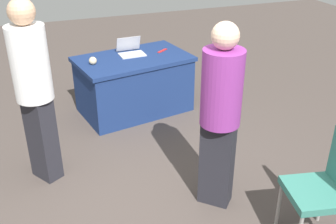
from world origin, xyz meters
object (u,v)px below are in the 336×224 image
at_px(chair_tucked_right, 326,184).
at_px(table_foreground, 134,84).
at_px(laptop_silver, 131,51).
at_px(scissors_red, 162,51).
at_px(yarn_ball, 93,61).
at_px(person_presenter, 34,85).
at_px(person_attendee_browsing, 220,110).

bearing_deg(chair_tucked_right, table_foreground, 27.11).
bearing_deg(laptop_silver, scissors_red, 174.30).
xyz_separation_m(table_foreground, laptop_silver, (-0.01, -0.12, 0.41)).
height_order(chair_tucked_right, scissors_red, chair_tucked_right).
bearing_deg(yarn_ball, person_presenter, 55.23).
distance_m(table_foreground, laptop_silver, 0.43).
relative_size(yarn_ball, scissors_red, 0.52).
bearing_deg(yarn_ball, person_attendee_browsing, 109.81).
bearing_deg(chair_tucked_right, scissors_red, 18.29).
relative_size(chair_tucked_right, yarn_ball, 10.17).
height_order(person_presenter, laptop_silver, person_presenter).
xyz_separation_m(person_presenter, laptop_silver, (-1.25, -1.24, -0.22)).
distance_m(yarn_ball, scissors_red, 0.97).
distance_m(person_presenter, scissors_red, 2.08).
distance_m(chair_tucked_right, person_presenter, 2.63).
relative_size(table_foreground, scissors_red, 8.53).
relative_size(person_presenter, scissors_red, 9.89).
bearing_deg(person_presenter, scissors_red, -86.12).
height_order(table_foreground, person_attendee_browsing, person_attendee_browsing).
bearing_deg(chair_tucked_right, person_presenter, 62.15).
distance_m(person_presenter, person_attendee_browsing, 1.70).
relative_size(chair_tucked_right, person_presenter, 0.53).
xyz_separation_m(person_presenter, person_attendee_browsing, (-1.42, 0.93, -0.06)).
height_order(chair_tucked_right, person_attendee_browsing, person_attendee_browsing).
bearing_deg(laptop_silver, chair_tucked_right, 101.72).
bearing_deg(person_presenter, chair_tucked_right, -161.85).
relative_size(person_attendee_browsing, scissors_red, 9.34).
relative_size(table_foreground, chair_tucked_right, 1.62).
distance_m(table_foreground, yarn_ball, 0.67).
xyz_separation_m(person_presenter, scissors_red, (-1.66, -1.22, -0.25)).
bearing_deg(yarn_ball, laptop_silver, -158.73).
height_order(person_presenter, person_attendee_browsing, person_presenter).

